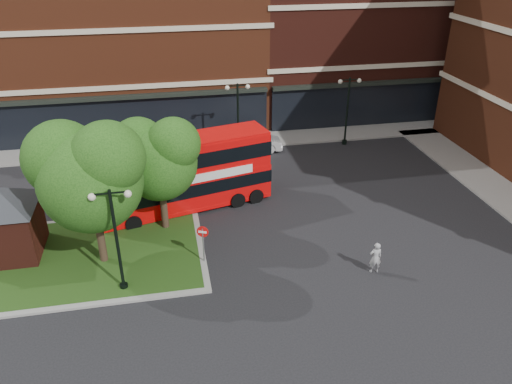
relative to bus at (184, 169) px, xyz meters
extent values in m
plane|color=black|center=(2.23, -7.07, -2.43)|extent=(120.00, 120.00, 0.00)
cube|color=slate|center=(2.23, 9.43, -2.37)|extent=(44.00, 3.00, 0.12)
cube|color=brown|center=(-5.77, 16.93, 4.57)|extent=(26.00, 12.00, 14.00)
cube|color=#471911|center=(16.23, 16.93, 5.57)|extent=(18.00, 12.00, 16.00)
cube|color=gray|center=(-5.77, -4.07, -2.37)|extent=(12.60, 7.60, 0.12)
cube|color=#19380F|center=(-5.77, -4.07, -2.35)|extent=(12.00, 7.00, 0.15)
cube|color=#471911|center=(-8.77, -3.07, -1.03)|extent=(3.00, 3.00, 2.50)
cylinder|color=#2D2116|center=(-4.27, -4.57, -0.47)|extent=(0.36, 0.36, 3.92)
sphere|color=#194110|center=(-4.27, -4.57, 1.91)|extent=(4.60, 4.60, 4.60)
sphere|color=#194110|center=(-5.42, -3.88, 2.82)|extent=(3.45, 3.45, 3.45)
sphere|color=#194110|center=(-3.35, -5.03, 3.17)|extent=(3.22, 3.22, 3.22)
cylinder|color=#2D2116|center=(-1.27, -2.07, -0.69)|extent=(0.36, 0.36, 3.47)
sphere|color=#194110|center=(-1.27, -2.07, 1.42)|extent=(3.80, 3.80, 3.80)
sphere|color=#194110|center=(-2.22, -1.50, 2.22)|extent=(2.85, 2.85, 2.85)
sphere|color=#194110|center=(-0.51, -2.45, 2.53)|extent=(2.66, 2.66, 2.66)
cylinder|color=black|center=(-3.27, -6.87, 0.07)|extent=(0.14, 0.14, 5.00)
cylinder|color=black|center=(-3.27, -6.87, -2.28)|extent=(0.36, 0.36, 0.30)
cube|color=black|center=(-3.27, -6.87, 2.42)|extent=(1.40, 0.06, 0.06)
sphere|color=#F2EACC|center=(-3.97, -6.87, 2.32)|extent=(0.32, 0.32, 0.32)
sphere|color=#F2EACC|center=(-2.57, -6.87, 2.32)|extent=(0.32, 0.32, 0.32)
cylinder|color=black|center=(4.23, 7.43, 0.07)|extent=(0.14, 0.14, 5.00)
cylinder|color=black|center=(4.23, 7.43, -2.28)|extent=(0.36, 0.36, 0.30)
cube|color=black|center=(4.23, 7.43, 2.42)|extent=(1.40, 0.06, 0.06)
sphere|color=#F2EACC|center=(3.53, 7.43, 2.32)|extent=(0.32, 0.32, 0.32)
sphere|color=#F2EACC|center=(4.93, 7.43, 2.32)|extent=(0.32, 0.32, 0.32)
cylinder|color=black|center=(12.23, 7.43, 0.07)|extent=(0.14, 0.14, 5.00)
cylinder|color=black|center=(12.23, 7.43, -2.28)|extent=(0.36, 0.36, 0.30)
cube|color=black|center=(12.23, 7.43, 2.42)|extent=(1.40, 0.06, 0.06)
sphere|color=#F2EACC|center=(11.53, 7.43, 2.32)|extent=(0.32, 0.32, 0.32)
sphere|color=#F2EACC|center=(12.93, 7.43, 2.32)|extent=(0.32, 0.32, 0.32)
cube|color=red|center=(0.00, 0.00, -1.11)|extent=(9.93, 4.47, 1.85)
cube|color=red|center=(0.00, 0.00, 0.74)|extent=(9.83, 4.42, 1.85)
cube|color=black|center=(0.00, 0.00, 0.84)|extent=(9.93, 4.47, 0.84)
cube|color=silver|center=(0.27, -1.09, -0.14)|extent=(7.06, 1.78, 0.48)
imported|color=#98989B|center=(8.13, -7.78, -1.63)|extent=(0.60, 0.41, 1.59)
imported|color=#A8AAB0|center=(0.51, 7.43, -1.69)|extent=(4.53, 2.30, 1.48)
imported|color=silver|center=(5.23, 7.43, -1.73)|extent=(4.31, 1.75, 1.39)
cylinder|color=slate|center=(0.43, -5.57, -1.45)|extent=(0.07, 0.07, 1.95)
cylinder|color=red|center=(0.43, -5.57, -0.66)|extent=(0.54, 0.26, 0.57)
cube|color=white|center=(0.43, -5.57, -0.66)|extent=(0.38, 0.19, 0.11)
camera|label=1|loc=(-0.91, -25.26, 11.75)|focal=35.00mm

